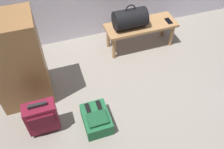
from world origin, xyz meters
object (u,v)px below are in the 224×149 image
object	(u,v)px
bench	(141,28)
backpack_green	(96,119)
side_cabinet	(17,63)
suitcase_small_burgundy	(42,117)
cell_phone	(169,21)
duffel_bag_black	(130,18)

from	to	relation	value
bench	backpack_green	distance (m)	1.47
bench	side_cabinet	distance (m)	1.71
bench	suitcase_small_burgundy	size ratio (longest dim) A/B	2.17
bench	cell_phone	size ratio (longest dim) A/B	6.94
duffel_bag_black	backpack_green	size ratio (longest dim) A/B	1.16
duffel_bag_black	backpack_green	bearing A→B (deg)	-126.10
cell_phone	suitcase_small_burgundy	distance (m)	2.12
cell_phone	backpack_green	world-z (taller)	cell_phone
suitcase_small_burgundy	side_cabinet	size ratio (longest dim) A/B	0.42
bench	cell_phone	bearing A→B (deg)	-7.59
cell_phone	bench	bearing A→B (deg)	172.41
backpack_green	side_cabinet	xyz separation A→B (m)	(-0.67, 0.64, 0.46)
cell_phone	suitcase_small_burgundy	world-z (taller)	suitcase_small_burgundy
cell_phone	side_cabinet	world-z (taller)	side_cabinet
duffel_bag_black	backpack_green	world-z (taller)	duffel_bag_black
bench	backpack_green	xyz separation A→B (m)	(-0.97, -1.09, -0.23)
cell_phone	side_cabinet	distance (m)	2.07
duffel_bag_black	backpack_green	xyz separation A→B (m)	(-0.79, -1.09, -0.41)
suitcase_small_burgundy	cell_phone	bearing A→B (deg)	26.11
duffel_bag_black	side_cabinet	distance (m)	1.53
suitcase_small_burgundy	duffel_bag_black	bearing A→B (deg)	36.39
backpack_green	side_cabinet	world-z (taller)	side_cabinet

